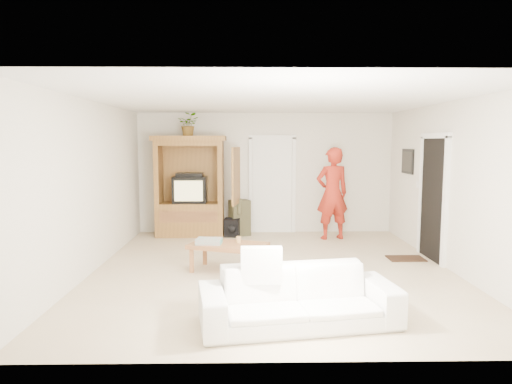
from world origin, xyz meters
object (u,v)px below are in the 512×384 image
(man, at_px, (332,193))
(sofa, at_px, (299,297))
(armoire, at_px, (191,193))
(coffee_table, at_px, (228,247))

(man, height_order, sofa, man)
(man, bearing_deg, sofa, 62.70)
(man, distance_m, sofa, 4.59)
(armoire, xyz_separation_m, man, (2.91, -0.41, 0.03))
(armoire, xyz_separation_m, coffee_table, (0.90, -2.73, -0.53))
(armoire, height_order, man, armoire)
(armoire, distance_m, coffee_table, 2.92)
(sofa, xyz_separation_m, coffee_table, (-0.85, 2.09, 0.06))
(man, xyz_separation_m, coffee_table, (-2.01, -2.32, -0.56))
(man, bearing_deg, armoire, -20.54)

